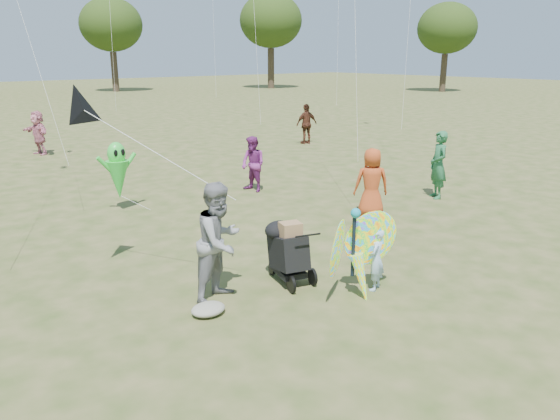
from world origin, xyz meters
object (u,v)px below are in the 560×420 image
object	(u,v)px
alien_kite	(118,173)
butterfly_kite	(357,254)
crowd_h	(307,124)
adult_man	(220,242)
child_girl	(376,259)
crowd_j	(38,133)
crowd_f	(438,165)
crowd_e	(253,164)
crowd_a	(371,183)
jogging_stroller	(287,248)

from	to	relation	value
alien_kite	butterfly_kite	bearing A→B (deg)	-84.01
crowd_h	adult_man	bearing A→B (deg)	52.17
child_girl	crowd_j	world-z (taller)	crowd_j
crowd_f	butterfly_kite	world-z (taller)	crowd_f
butterfly_kite	alien_kite	world-z (taller)	alien_kite
child_girl	crowd_e	bearing A→B (deg)	-136.19
crowd_a	butterfly_kite	distance (m)	4.61
jogging_stroller	butterfly_kite	bearing A→B (deg)	-52.56
crowd_e	butterfly_kite	size ratio (longest dim) A/B	0.91
crowd_j	alien_kite	xyz separation A→B (m)	(-0.99, -9.61, 0.12)
jogging_stroller	crowd_e	bearing A→B (deg)	74.93
crowd_f	alien_kite	size ratio (longest dim) A/B	1.05
child_girl	adult_man	xyz separation A→B (m)	(-2.15, 1.38, 0.42)
alien_kite	child_girl	bearing A→B (deg)	-80.26
crowd_j	butterfly_kite	bearing A→B (deg)	-11.89
crowd_a	crowd_h	bearing A→B (deg)	-88.49
crowd_e	butterfly_kite	bearing A→B (deg)	-29.70
adult_man	crowd_j	world-z (taller)	adult_man
adult_man	butterfly_kite	world-z (taller)	adult_man
child_girl	jogging_stroller	bearing A→B (deg)	-77.65
crowd_j	alien_kite	bearing A→B (deg)	-16.99
crowd_e	crowd_f	bearing A→B (deg)	36.31
crowd_a	crowd_j	world-z (taller)	crowd_j
adult_man	crowd_f	distance (m)	8.23
crowd_f	alien_kite	xyz separation A→B (m)	(-7.17, 4.31, 0.06)
crowd_a	crowd_f	world-z (taller)	crowd_f
crowd_a	crowd_e	xyz separation A→B (m)	(-0.60, 3.86, -0.05)
adult_man	crowd_a	xyz separation A→B (m)	(5.30, 1.47, -0.12)
crowd_a	jogging_stroller	size ratio (longest dim) A/B	1.50
crowd_e	crowd_f	size ratio (longest dim) A/B	0.86
child_girl	adult_man	size ratio (longest dim) A/B	0.56
crowd_f	crowd_j	xyz separation A→B (m)	(-6.18, 13.92, -0.07)
crowd_a	crowd_f	xyz separation A→B (m)	(2.79, 0.07, 0.07)
crowd_f	crowd_a	bearing A→B (deg)	-56.26
adult_man	jogging_stroller	bearing A→B (deg)	-28.64
jogging_stroller	child_girl	bearing A→B (deg)	-35.15
crowd_a	crowd_j	distance (m)	14.39
crowd_j	crowd_e	bearing A→B (deg)	4.33
child_girl	adult_man	bearing A→B (deg)	-58.04
crowd_a	butterfly_kite	xyz separation A→B (m)	(-3.62, -2.84, -0.10)
child_girl	crowd_h	distance (m)	15.39
jogging_stroller	alien_kite	distance (m)	6.05
child_girl	crowd_f	world-z (taller)	crowd_f
crowd_j	child_girl	bearing A→B (deg)	-10.25
crowd_a	crowd_h	distance (m)	11.23
child_girl	jogging_stroller	distance (m)	1.51
crowd_j	butterfly_kite	xyz separation A→B (m)	(-0.24, -16.83, -0.11)
child_girl	crowd_h	size ratio (longest dim) A/B	0.62
crowd_h	alien_kite	xyz separation A→B (m)	(-10.78, -4.86, 0.11)
crowd_h	jogging_stroller	bearing A→B (deg)	55.84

